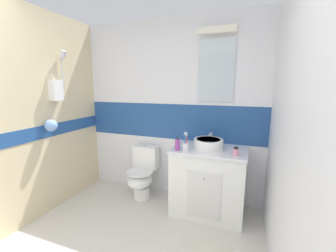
{
  "coord_description": "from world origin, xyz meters",
  "views": [
    {
      "loc": [
        1.02,
        -0.4,
        1.6
      ],
      "look_at": [
        0.14,
        1.96,
        1.12
      ],
      "focal_mm": 22.61,
      "sensor_mm": 36.0,
      "label": 1
    }
  ],
  "objects_px": {
    "hair_gel_jar": "(236,152)",
    "sink_basin": "(208,143)",
    "toilet": "(142,174)",
    "toothbrush_cup": "(186,146)",
    "soap_dispenser": "(177,145)"
  },
  "relations": [
    {
      "from": "toothbrush_cup",
      "to": "hair_gel_jar",
      "type": "xyz_separation_m",
      "value": [
        0.57,
        0.02,
        -0.02
      ]
    },
    {
      "from": "toothbrush_cup",
      "to": "toilet",
      "type": "bearing_deg",
      "value": 161.49
    },
    {
      "from": "hair_gel_jar",
      "to": "toilet",
      "type": "bearing_deg",
      "value": 170.54
    },
    {
      "from": "toilet",
      "to": "hair_gel_jar",
      "type": "bearing_deg",
      "value": -9.46
    },
    {
      "from": "toilet",
      "to": "toothbrush_cup",
      "type": "bearing_deg",
      "value": -18.51
    },
    {
      "from": "toilet",
      "to": "toothbrush_cup",
      "type": "relative_size",
      "value": 3.32
    },
    {
      "from": "hair_gel_jar",
      "to": "sink_basin",
      "type": "bearing_deg",
      "value": 154.63
    },
    {
      "from": "soap_dispenser",
      "to": "toothbrush_cup",
      "type": "bearing_deg",
      "value": 7.22
    },
    {
      "from": "soap_dispenser",
      "to": "toilet",
      "type": "bearing_deg",
      "value": 157.82
    },
    {
      "from": "sink_basin",
      "to": "toilet",
      "type": "relative_size",
      "value": 0.53
    },
    {
      "from": "toilet",
      "to": "soap_dispenser",
      "type": "height_order",
      "value": "soap_dispenser"
    },
    {
      "from": "toothbrush_cup",
      "to": "hair_gel_jar",
      "type": "height_order",
      "value": "toothbrush_cup"
    },
    {
      "from": "sink_basin",
      "to": "toothbrush_cup",
      "type": "height_order",
      "value": "toothbrush_cup"
    },
    {
      "from": "toilet",
      "to": "soap_dispenser",
      "type": "distance_m",
      "value": 0.87
    },
    {
      "from": "toilet",
      "to": "soap_dispenser",
      "type": "xyz_separation_m",
      "value": [
        0.61,
        -0.25,
        0.57
      ]
    }
  ]
}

